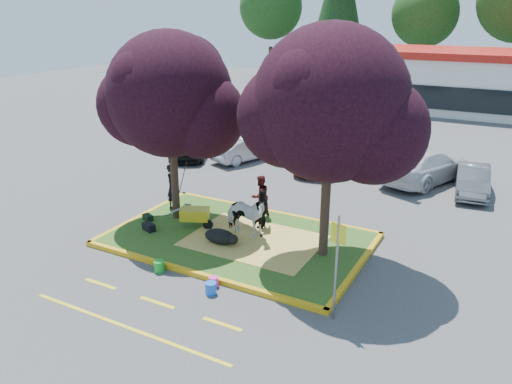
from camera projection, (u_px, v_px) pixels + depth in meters
The scene contains 32 objects.
ground at pixel (238, 241), 16.51m from camera, with size 90.00×90.00×0.00m, color #424244.
median_island at pixel (238, 239), 16.48m from camera, with size 8.00×5.00×0.15m, color #284816.
curb_near at pixel (193, 273), 14.35m from camera, with size 8.30×0.16×0.15m, color gold.
curb_far at pixel (273, 213), 18.61m from camera, with size 8.30×0.16×0.15m, color gold.
curb_left at pixel (142, 216), 18.30m from camera, with size 0.16×5.30×0.15m, color gold.
curb_right at pixel (358, 267), 14.66m from camera, with size 0.16×5.30×0.15m, color gold.
straw_bedding at pixel (254, 240), 16.19m from camera, with size 4.20×3.00×0.01m, color #E2CC5D.
tree_purple_left at pixel (170, 101), 16.56m from camera, with size 5.06×4.20×6.51m.
tree_purple_right at pixel (331, 111), 13.78m from camera, with size 5.30×4.40×6.82m.
fire_lane_stripe_a at pixel (101, 284), 13.93m from camera, with size 1.10×0.12×0.01m, color yellow.
fire_lane_stripe_b at pixel (157, 303), 13.04m from camera, with size 1.10×0.12×0.01m, color yellow.
fire_lane_stripe_c at pixel (222, 324), 12.14m from camera, with size 1.10×0.12×0.01m, color yellow.
fire_lane_long at pixel (126, 327), 12.04m from camera, with size 6.00×0.10×0.01m, color yellow.
retail_building at pixel (446, 79), 37.96m from camera, with size 20.40×8.40×4.40m.
treeline at pixel (462, 3), 44.37m from camera, with size 46.58×7.80×14.63m.
cow at pixel (245, 216), 16.32m from camera, with size 0.76×1.66×1.40m, color silver.
calf at pixel (220, 236), 15.94m from camera, with size 1.08×0.61×0.47m, color black.
handler at pixel (173, 186), 18.64m from camera, with size 0.61×0.40×1.68m, color black.
visitor_a at pixel (260, 196), 17.86m from camera, with size 0.75×0.58×1.54m, color #471414.
visitor_b at pixel (262, 209), 16.92m from camera, with size 0.81×0.34×1.38m, color black.
wheelbarrow at pixel (195, 214), 17.10m from camera, with size 1.71×0.92×0.65m.
gear_bag_dark at pixel (149, 227), 16.90m from camera, with size 0.48×0.26×0.24m, color black.
gear_bag_green at pixel (148, 217), 17.73m from camera, with size 0.39×0.24×0.21m, color black.
sign_post at pixel (337, 256), 11.76m from camera, with size 0.38×0.12×2.77m.
bucket_green at pixel (159, 266), 14.54m from camera, with size 0.31×0.31×0.34m, color green.
bucket_pink at pixel (214, 282), 13.76m from camera, with size 0.27×0.27×0.29m, color #FF38AE.
bucket_blue at pixel (211, 288), 13.40m from camera, with size 0.31×0.31×0.33m, color blue.
car_black at pixel (192, 142), 25.90m from camera, with size 1.74×4.32×1.47m, color black.
car_silver at pixel (246, 148), 25.17m from camera, with size 1.29×3.69×1.22m, color #9FA0A6.
car_red at pixel (320, 157), 23.72m from camera, with size 1.95×4.23×1.18m, color #AA2A0E.
car_white at pixel (426, 165), 21.99m from camera, with size 2.08×5.12×1.48m, color silver.
car_grey at pixel (473, 180), 20.56m from camera, with size 1.25×3.58×1.18m, color #585C5F.
Camera 1 is at (7.61, -12.86, 7.21)m, focal length 35.00 mm.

